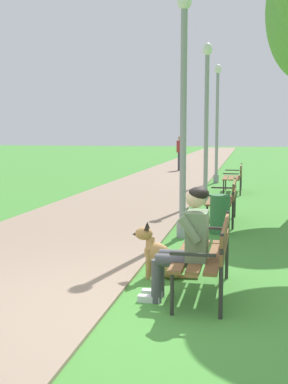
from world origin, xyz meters
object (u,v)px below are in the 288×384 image
Objects in this scene: person_seated_on_near_bench at (187,240)px; lamp_post_mid at (206,121)px; park_bench_mid at (225,197)px; lamp_post_far at (217,122)px; park_bench_near at (208,250)px; park_bench_far at (235,176)px; lamp_post_near at (183,113)px; dog_shepherd at (163,258)px; litter_bin at (220,214)px; pedestrian_distant at (180,153)px.

person_seated_on_near_bench is 7.69m from lamp_post_mid.
lamp_post_far reaches higher than park_bench_mid.
park_bench_near is 1.00× the size of park_bench_far.
lamp_post_near is (-0.68, 2.99, 1.63)m from park_bench_near.
lamp_post_mid reaches higher than dog_shepherd.
lamp_post_mid reaches higher than person_seated_on_near_bench.
lamp_post_mid is at bearing 89.53° from lamp_post_near.
lamp_post_mid is (-0.43, 7.54, 1.41)m from person_seated_on_near_bench.
park_bench_near and park_bench_mid have the same top height.
park_bench_far is at bearing 85.96° from dog_shepherd.
litter_bin is (0.54, 2.95, 0.09)m from dog_shepherd.
park_bench_near is 1.20× the size of person_seated_on_near_bench.
litter_bin is at bearing -79.43° from pedestrian_distant.
lamp_post_mid is 0.96× the size of lamp_post_far.
lamp_post_mid is (0.04, 4.29, -0.05)m from lamp_post_near.
person_seated_on_near_bench is 3.76m from litter_bin.
person_seated_on_near_bench is at bearing -82.07° from pedestrian_distant.
person_seated_on_near_bench is 0.76× the size of pedestrian_distant.
person_seated_on_near_bench reaches higher than dog_shepherd.
park_bench_mid is 0.91× the size of pedestrian_distant.
park_bench_near reaches higher than litter_bin.
person_seated_on_near_bench is (-0.21, -0.26, 0.17)m from park_bench_near.
dog_shepherd is 0.20× the size of lamp_post_near.
lamp_post_mid is at bearing 93.30° from person_seated_on_near_bench.
person_seated_on_near_bench is 12.83m from lamp_post_far.
park_bench_far is 1.20× the size of person_seated_on_near_bench.
pedestrian_distant reaches higher than person_seated_on_near_bench.
park_bench_near is at bearing -89.72° from park_bench_mid.
litter_bin is at bearing -90.93° from park_bench_far.
litter_bin is at bearing -91.96° from park_bench_mid.
lamp_post_mid reaches higher than litter_bin.
dog_shepherd is 0.50× the size of pedestrian_distant.
lamp_post_far is 5.99× the size of litter_bin.
park_bench_near is 3.47m from lamp_post_near.
park_bench_far is at bearing 89.76° from park_bench_near.
lamp_post_far is at bearing 90.09° from lamp_post_near.
lamp_post_mid is 5.77× the size of litter_bin.
lamp_post_far is at bearing 93.17° from park_bench_near.
lamp_post_far reaches higher than litter_bin.
dog_shepherd is (-0.60, 0.54, -0.25)m from park_bench_near.
lamp_post_near is (-0.47, 3.25, 1.46)m from person_seated_on_near_bench.
dog_shepherd is 1.19× the size of litter_bin.
lamp_post_far reaches higher than lamp_post_near.
lamp_post_mid reaches higher than pedestrian_distant.
park_bench_far is at bearing -71.00° from pedestrian_distant.
lamp_post_near is 5.91× the size of litter_bin.
park_bench_near is 0.85m from dog_shepherd.
person_seated_on_near_bench is at bearing -92.19° from park_bench_mid.
pedestrian_distant is at bearing 97.87° from lamp_post_near.
park_bench_far reaches higher than litter_bin.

